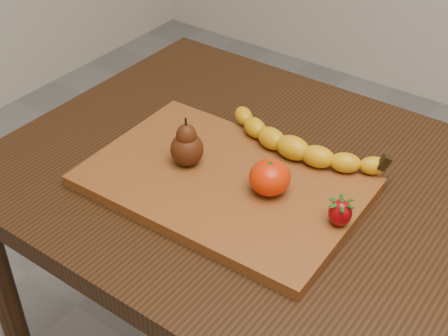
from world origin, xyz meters
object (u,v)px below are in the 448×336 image
Objects in this scene: mandarin at (270,178)px; cutting_board at (224,182)px; pear at (187,141)px; table at (280,227)px.

cutting_board is at bearing -170.72° from mandarin.
mandarin is at bearing 5.83° from pear.
mandarin reaches higher than table.
cutting_board is 0.09m from mandarin.
mandarin is (0.16, 0.02, -0.02)m from pear.
table is 14.97× the size of mandarin.
mandarin is at bearing 7.65° from cutting_board.
mandarin is (0.08, 0.01, 0.04)m from cutting_board.
pear is 1.32× the size of mandarin.
pear is 0.16m from mandarin.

